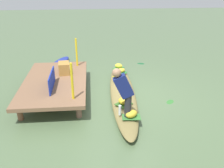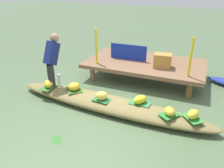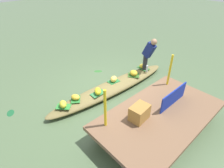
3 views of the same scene
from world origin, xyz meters
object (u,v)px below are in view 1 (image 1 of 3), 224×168
at_px(banana_bunch_4, 126,88).
at_px(banana_bunch_2, 124,101).
at_px(market_banner, 52,80).
at_px(produce_crate, 64,68).
at_px(water_bottle, 120,110).
at_px(vendor_boat, 123,93).
at_px(banana_bunch_1, 119,66).
at_px(banana_bunch_0, 117,77).
at_px(vendor_person, 124,90).
at_px(banana_bunch_5, 131,114).
at_px(moored_boat, 58,64).
at_px(banana_bunch_3, 121,70).

bearing_deg(banana_bunch_4, banana_bunch_2, 167.23).
xyz_separation_m(market_banner, produce_crate, (1.01, -0.23, -0.04)).
bearing_deg(water_bottle, banana_bunch_4, -14.65).
bearing_deg(vendor_boat, banana_bunch_1, 0.13).
height_order(market_banner, produce_crate, market_banner).
height_order(vendor_boat, market_banner, market_banner).
bearing_deg(produce_crate, vendor_boat, -114.98).
distance_m(banana_bunch_0, banana_bunch_1, 1.06).
height_order(banana_bunch_1, vendor_person, vendor_person).
bearing_deg(market_banner, produce_crate, -13.42).
height_order(banana_bunch_4, vendor_person, vendor_person).
distance_m(banana_bunch_0, banana_bunch_5, 2.20).
bearing_deg(vendor_person, moored_boat, 24.79).
bearing_deg(water_bottle, produce_crate, 33.99).
bearing_deg(banana_bunch_1, banana_bunch_2, 176.29).
bearing_deg(moored_boat, vendor_person, -137.28).
bearing_deg(banana_bunch_2, market_banner, 70.34).
bearing_deg(banana_bunch_5, banana_bunch_2, 8.37).
bearing_deg(water_bottle, banana_bunch_2, -17.44).
bearing_deg(vendor_person, produce_crate, 34.16).
height_order(banana_bunch_2, banana_bunch_5, banana_bunch_2).
bearing_deg(banana_bunch_5, water_bottle, 62.98).
bearing_deg(banana_bunch_2, produce_crate, 44.23).
xyz_separation_m(vendor_boat, banana_bunch_3, (1.32, -0.13, 0.20)).
bearing_deg(market_banner, banana_bunch_5, -124.15).
bearing_deg(banana_bunch_1, banana_bunch_5, 178.66).
distance_m(water_bottle, market_banner, 2.10).
height_order(vendor_boat, moored_boat, vendor_boat).
bearing_deg(moored_boat, market_banner, -157.89).
relative_size(banana_bunch_0, banana_bunch_2, 1.14).
relative_size(banana_bunch_5, water_bottle, 1.23).
relative_size(banana_bunch_3, water_bottle, 1.01).
bearing_deg(banana_bunch_1, produce_crate, 117.44).
bearing_deg(banana_bunch_3, banana_bunch_2, 174.37).
relative_size(moored_boat, banana_bunch_4, 7.11).
bearing_deg(market_banner, vendor_person, -125.92).
distance_m(banana_bunch_1, banana_bunch_3, 0.42).
relative_size(banana_bunch_2, banana_bunch_3, 1.08).
bearing_deg(moored_boat, banana_bunch_5, -135.51).
bearing_deg(vendor_person, banana_bunch_2, -8.78).
relative_size(moored_boat, banana_bunch_5, 5.96).
relative_size(banana_bunch_4, market_banner, 0.25).
xyz_separation_m(banana_bunch_2, banana_bunch_4, (0.77, -0.18, 0.00)).
relative_size(banana_bunch_2, water_bottle, 1.08).
distance_m(vendor_boat, banana_bunch_3, 1.35).
relative_size(banana_bunch_0, banana_bunch_1, 1.14).
bearing_deg(produce_crate, banana_bunch_4, -116.63).
relative_size(banana_bunch_0, banana_bunch_3, 1.22).
distance_m(banana_bunch_1, banana_bunch_4, 1.84).
distance_m(banana_bunch_3, water_bottle, 2.74).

